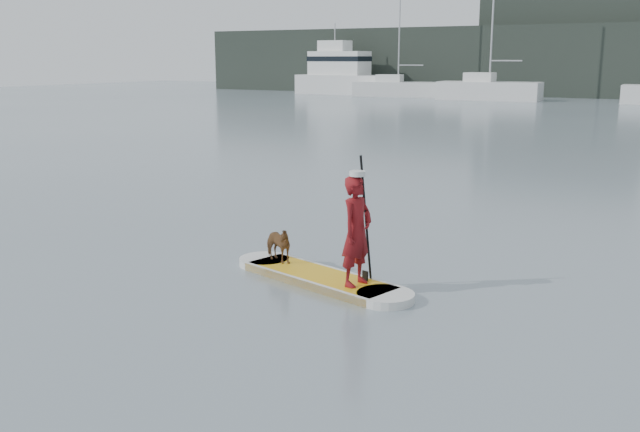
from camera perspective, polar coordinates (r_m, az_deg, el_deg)
The scene contains 10 objects.
ground at distance 13.07m, azimuth 16.05°, elevation -2.35°, with size 140.00×140.00×0.00m, color slate.
paddleboard at distance 10.59m, azimuth 0.00°, elevation -4.97°, with size 3.21×1.45×0.12m.
paddler at distance 9.90m, azimuth 2.96°, elevation -1.22°, with size 0.57×0.37×1.55m, color maroon.
white_cap at distance 9.74m, azimuth 3.01°, elevation 3.42°, with size 0.22×0.22×0.07m, color silver.
dog at distance 11.16m, azimuth -3.50°, elevation -2.23°, with size 0.31×0.68×0.57m, color brown.
paddle at distance 10.12m, azimuth 3.68°, elevation -1.49°, with size 0.11×0.30×2.00m.
sailboat_b at distance 62.72m, azimuth 6.21°, elevation 10.20°, with size 7.89×3.58×11.31m.
sailboat_c at distance 58.62m, azimuth 13.31°, elevation 9.84°, with size 8.00×2.92×11.36m.
motor_yacht_b at distance 66.55m, azimuth 1.94°, elevation 11.26°, with size 9.78×3.78×6.35m.
shore_building_west at distance 67.58m, azimuth 18.86°, elevation 12.94°, with size 14.00×4.00×9.00m, color black.
Camera 1 is at (2.79, -12.35, 3.24)m, focal length 40.00 mm.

